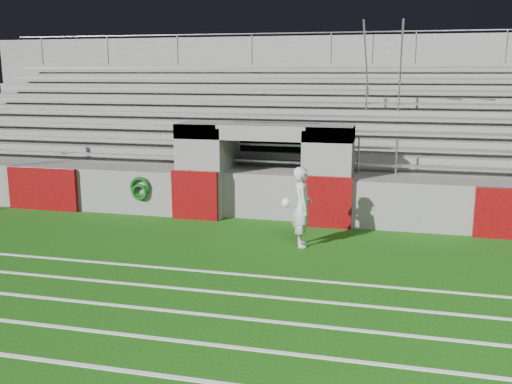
# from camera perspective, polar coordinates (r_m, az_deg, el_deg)

# --- Properties ---
(ground) EXTENTS (90.00, 90.00, 0.00)m
(ground) POSITION_cam_1_polar(r_m,az_deg,el_deg) (12.57, -2.85, -6.52)
(ground) COLOR #14490C
(ground) RESTS_ON ground
(field_markings) EXTENTS (28.00, 8.09, 0.01)m
(field_markings) POSITION_cam_1_polar(r_m,az_deg,el_deg) (8.29, -13.16, -16.99)
(field_markings) COLOR white
(field_markings) RESTS_ON ground
(stadium_structure) EXTENTS (26.00, 8.48, 5.42)m
(stadium_structure) POSITION_cam_1_polar(r_m,az_deg,el_deg) (19.85, 3.67, 4.71)
(stadium_structure) COLOR #65625F
(stadium_structure) RESTS_ON ground
(goalkeeper_with_ball) EXTENTS (0.75, 0.77, 1.86)m
(goalkeeper_with_ball) POSITION_cam_1_polar(r_m,az_deg,el_deg) (13.17, 4.61, -1.46)
(goalkeeper_with_ball) COLOR #B1B7BB
(goalkeeper_with_ball) RESTS_ON ground
(hose_coil) EXTENTS (0.60, 0.15, 0.67)m
(hose_coil) POSITION_cam_1_polar(r_m,az_deg,el_deg) (16.23, -11.54, 0.31)
(hose_coil) COLOR #0C3E0E
(hose_coil) RESTS_ON ground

